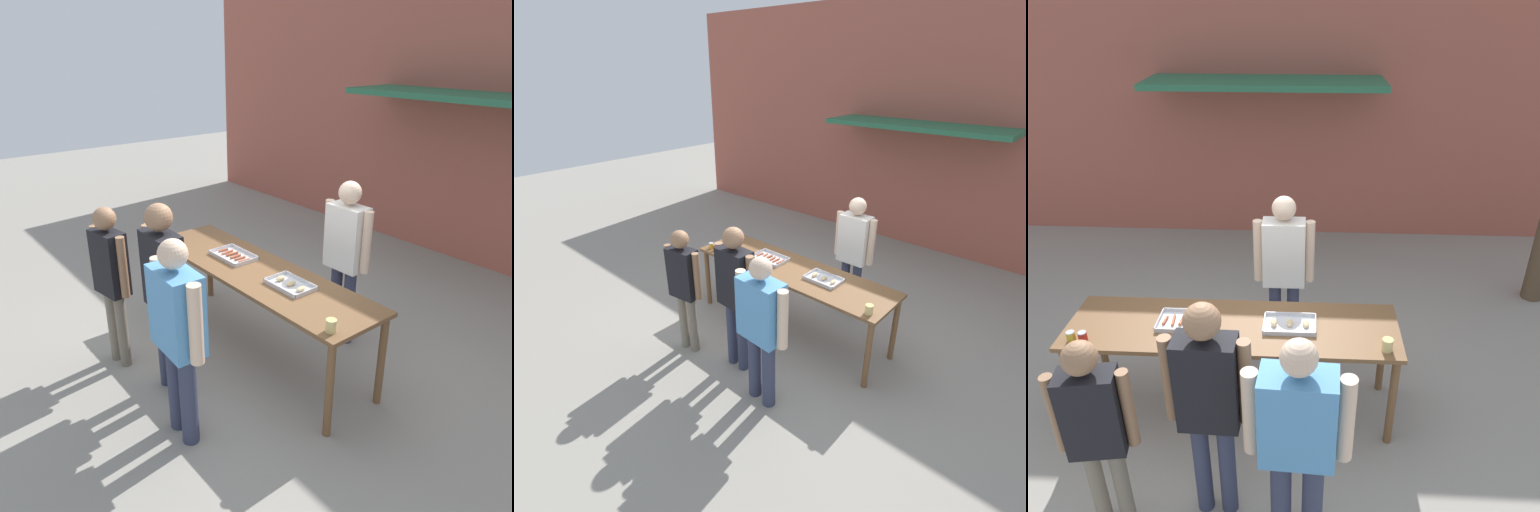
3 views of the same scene
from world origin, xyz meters
TOP-DOWN VIEW (x-y plane):
  - ground_plane at (0.00, 0.00)m, footprint 24.00×24.00m
  - building_facade_back at (0.00, 3.98)m, footprint 12.00×1.11m
  - serving_table at (0.00, 0.00)m, footprint 2.84×0.79m
  - food_tray_sausages at (-0.40, 0.02)m, footprint 0.48×0.32m
  - food_tray_buns at (0.49, 0.02)m, footprint 0.45×0.29m
  - condiment_jar_mustard at (-1.28, -0.28)m, footprint 0.07×0.07m
  - condiment_jar_ketchup at (-1.18, -0.28)m, footprint 0.07×0.07m
  - beer_cup at (1.27, -0.27)m, footprint 0.09×0.09m
  - person_server_behind_table at (0.39, 0.88)m, footprint 0.60×0.23m
  - person_customer_holding_hotdog at (-0.71, -1.21)m, footprint 0.52×0.25m
  - person_customer_with_cup at (0.59, -1.24)m, footprint 0.69×0.29m
  - person_customer_waiting_in_line at (-0.00, -1.03)m, footprint 0.59×0.24m

SIDE VIEW (x-z plane):
  - ground_plane at x=0.00m, z-range 0.00..0.00m
  - serving_table at x=0.00m, z-range 0.37..1.31m
  - food_tray_sausages at x=-0.40m, z-range 0.93..0.97m
  - food_tray_buns at x=0.49m, z-range 0.93..0.98m
  - condiment_jar_mustard at x=-1.28m, z-range 0.94..1.03m
  - condiment_jar_ketchup at x=-1.18m, z-range 0.94..1.03m
  - beer_cup at x=1.27m, z-range 0.94..1.05m
  - person_customer_holding_hotdog at x=-0.71m, z-range 0.17..1.83m
  - person_customer_with_cup at x=0.59m, z-range 0.16..1.91m
  - person_server_behind_table at x=0.39m, z-range 0.18..1.96m
  - person_customer_waiting_in_line at x=0.00m, z-range 0.19..2.02m
  - building_facade_back at x=0.00m, z-range 0.01..4.51m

